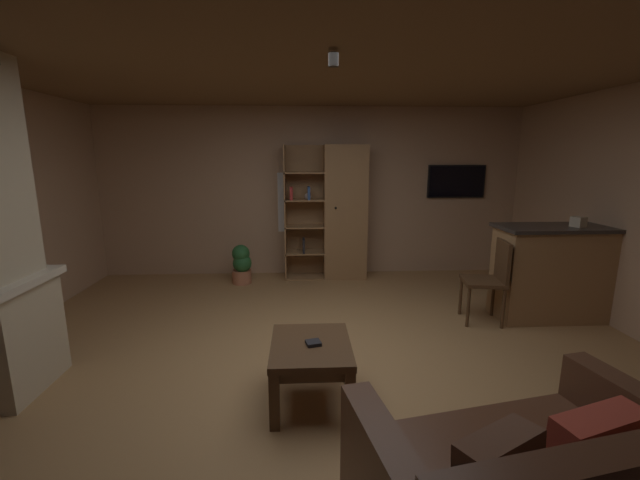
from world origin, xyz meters
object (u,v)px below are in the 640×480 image
coffee_table (311,355)px  tissue_box (578,222)px  dining_chair (491,276)px  kitchen_bar_counter (560,272)px  potted_floor_plant (242,264)px  table_book_0 (313,343)px  bookshelf_cabinet (339,213)px  wall_mounted_tv (456,181)px

coffee_table → tissue_box: bearing=25.7°
dining_chair → kitchen_bar_counter: bearing=5.2°
coffee_table → potted_floor_plant: size_ratio=1.23×
kitchen_bar_counter → table_book_0: 3.19m
bookshelf_cabinet → coffee_table: bearing=-99.1°
kitchen_bar_counter → table_book_0: size_ratio=13.92×
bookshelf_cabinet → kitchen_bar_counter: 2.92m
bookshelf_cabinet → tissue_box: 3.00m
tissue_box → table_book_0: bearing=-153.8°
bookshelf_cabinet → coffee_table: bookshelf_cabinet is taller
kitchen_bar_counter → table_book_0: (-2.82, -1.49, -0.06)m
tissue_box → dining_chair: (-0.92, -0.01, -0.59)m
coffee_table → wall_mounted_tv: wall_mounted_tv is taller
table_book_0 → potted_floor_plant: potted_floor_plant is taller
tissue_box → potted_floor_plant: size_ratio=0.21×
tissue_box → table_book_0: 3.30m
kitchen_bar_counter → potted_floor_plant: 4.03m
bookshelf_cabinet → kitchen_bar_counter: size_ratio=1.36×
tissue_box → wall_mounted_tv: wall_mounted_tv is taller
bookshelf_cabinet → dining_chair: bearing=-50.0°
coffee_table → potted_floor_plant: potted_floor_plant is taller
bookshelf_cabinet → wall_mounted_tv: (1.82, 0.21, 0.45)m
dining_chair → wall_mounted_tv: wall_mounted_tv is taller
potted_floor_plant → kitchen_bar_counter: bearing=-20.9°
bookshelf_cabinet → dining_chair: size_ratio=2.14×
bookshelf_cabinet → wall_mounted_tv: 1.88m
tissue_box → potted_floor_plant: 4.21m
kitchen_bar_counter → potted_floor_plant: size_ratio=2.53×
tissue_box → potted_floor_plant: tissue_box is taller
tissue_box → dining_chair: 1.09m
table_book_0 → potted_floor_plant: size_ratio=0.18×
kitchen_bar_counter → potted_floor_plant: bearing=159.1°
tissue_box → potted_floor_plant: (-3.84, 1.50, -0.83)m
bookshelf_cabinet → potted_floor_plant: (-1.43, -0.28, -0.69)m
bookshelf_cabinet → potted_floor_plant: bookshelf_cabinet is taller
coffee_table → potted_floor_plant: 3.05m
bookshelf_cabinet → coffee_table: size_ratio=2.80×
tissue_box → bookshelf_cabinet: bearing=143.7°
bookshelf_cabinet → tissue_box: size_ratio=16.41×
tissue_box → coffee_table: (-2.92, -1.41, -0.74)m
kitchen_bar_counter → wall_mounted_tv: size_ratio=1.64×
kitchen_bar_counter → tissue_box: bearing=-35.7°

